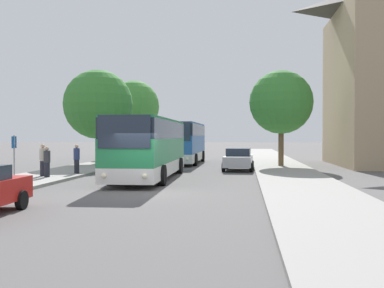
{
  "coord_description": "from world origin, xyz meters",
  "views": [
    {
      "loc": [
        4.3,
        -18.56,
        2.39
      ],
      "look_at": [
        0.47,
        14.24,
        1.79
      ],
      "focal_mm": 42.0,
      "sensor_mm": 36.0,
      "label": 1
    }
  ],
  "objects_px": {
    "pedestrian_waiting_near": "(77,159)",
    "pedestrian_waiting_far": "(43,160)",
    "pedestrian_walking_back": "(47,162)",
    "tree_left_near": "(134,106)",
    "bus_middle": "(185,142)",
    "tree_right_near": "(281,102)",
    "parked_car_right_near": "(238,159)",
    "bus_front": "(150,147)",
    "tree_left_far": "(98,105)",
    "bus_stop_sign": "(14,152)"
  },
  "relations": [
    {
      "from": "pedestrian_waiting_near",
      "to": "pedestrian_waiting_far",
      "type": "bearing_deg",
      "value": 95.57
    },
    {
      "from": "pedestrian_walking_back",
      "to": "tree_left_near",
      "type": "bearing_deg",
      "value": 95.71
    },
    {
      "from": "bus_middle",
      "to": "pedestrian_waiting_far",
      "type": "bearing_deg",
      "value": -112.45
    },
    {
      "from": "pedestrian_waiting_far",
      "to": "tree_right_near",
      "type": "distance_m",
      "value": 17.86
    },
    {
      "from": "tree_left_near",
      "to": "bus_middle",
      "type": "bearing_deg",
      "value": -52.66
    },
    {
      "from": "bus_middle",
      "to": "tree_left_near",
      "type": "distance_m",
      "value": 11.67
    },
    {
      "from": "parked_car_right_near",
      "to": "tree_left_near",
      "type": "xyz_separation_m",
      "value": [
        -11.43,
        16.25,
        4.8
      ]
    },
    {
      "from": "bus_front",
      "to": "tree_left_near",
      "type": "distance_m",
      "value": 23.89
    },
    {
      "from": "pedestrian_waiting_near",
      "to": "tree_left_near",
      "type": "bearing_deg",
      "value": -45.45
    },
    {
      "from": "parked_car_right_near",
      "to": "bus_front",
      "type": "bearing_deg",
      "value": 55.56
    },
    {
      "from": "tree_left_far",
      "to": "bus_middle",
      "type": "bearing_deg",
      "value": 24.71
    },
    {
      "from": "pedestrian_waiting_far",
      "to": "pedestrian_walking_back",
      "type": "relative_size",
      "value": 1.08
    },
    {
      "from": "parked_car_right_near",
      "to": "pedestrian_waiting_far",
      "type": "xyz_separation_m",
      "value": [
        -10.78,
        -7.19,
        0.25
      ]
    },
    {
      "from": "bus_front",
      "to": "pedestrian_walking_back",
      "type": "distance_m",
      "value": 5.63
    },
    {
      "from": "parked_car_right_near",
      "to": "pedestrian_walking_back",
      "type": "height_order",
      "value": "pedestrian_walking_back"
    },
    {
      "from": "bus_front",
      "to": "tree_left_near",
      "type": "xyz_separation_m",
      "value": [
        -6.55,
        22.65,
        3.82
      ]
    },
    {
      "from": "bus_front",
      "to": "tree_left_far",
      "type": "xyz_separation_m",
      "value": [
        -6.56,
        10.78,
        3.17
      ]
    },
    {
      "from": "tree_right_near",
      "to": "tree_left_near",
      "type": "bearing_deg",
      "value": 138.39
    },
    {
      "from": "pedestrian_waiting_far",
      "to": "tree_left_near",
      "type": "relative_size",
      "value": 0.22
    },
    {
      "from": "bus_stop_sign",
      "to": "tree_right_near",
      "type": "height_order",
      "value": "tree_right_near"
    },
    {
      "from": "parked_car_right_near",
      "to": "bus_stop_sign",
      "type": "relative_size",
      "value": 1.92
    },
    {
      "from": "tree_left_near",
      "to": "pedestrian_walking_back",
      "type": "bearing_deg",
      "value": -87.28
    },
    {
      "from": "bus_front",
      "to": "pedestrian_waiting_far",
      "type": "xyz_separation_m",
      "value": [
        -5.91,
        -0.78,
        -0.72
      ]
    },
    {
      "from": "bus_front",
      "to": "tree_left_near",
      "type": "bearing_deg",
      "value": 104.83
    },
    {
      "from": "bus_middle",
      "to": "pedestrian_walking_back",
      "type": "xyz_separation_m",
      "value": [
        -5.57,
        -15.19,
        -0.88
      ]
    },
    {
      "from": "bus_front",
      "to": "tree_left_far",
      "type": "relative_size",
      "value": 1.56
    },
    {
      "from": "bus_front",
      "to": "parked_car_right_near",
      "type": "relative_size",
      "value": 2.72
    },
    {
      "from": "parked_car_right_near",
      "to": "bus_stop_sign",
      "type": "distance_m",
      "value": 14.77
    },
    {
      "from": "tree_right_near",
      "to": "tree_left_far",
      "type": "bearing_deg",
      "value": 175.81
    },
    {
      "from": "bus_front",
      "to": "bus_middle",
      "type": "bearing_deg",
      "value": 88.07
    },
    {
      "from": "pedestrian_waiting_far",
      "to": "bus_middle",
      "type": "bearing_deg",
      "value": -4.23
    },
    {
      "from": "parked_car_right_near",
      "to": "tree_left_far",
      "type": "relative_size",
      "value": 0.57
    },
    {
      "from": "bus_front",
      "to": "tree_left_near",
      "type": "relative_size",
      "value": 1.45
    },
    {
      "from": "bus_front",
      "to": "parked_car_right_near",
      "type": "height_order",
      "value": "bus_front"
    },
    {
      "from": "bus_front",
      "to": "pedestrian_waiting_near",
      "type": "relative_size",
      "value": 6.86
    },
    {
      "from": "bus_front",
      "to": "parked_car_right_near",
      "type": "distance_m",
      "value": 8.11
    },
    {
      "from": "pedestrian_walking_back",
      "to": "bus_front",
      "type": "bearing_deg",
      "value": 16.75
    },
    {
      "from": "pedestrian_waiting_near",
      "to": "pedestrian_walking_back",
      "type": "height_order",
      "value": "pedestrian_waiting_near"
    },
    {
      "from": "bus_stop_sign",
      "to": "tree_left_near",
      "type": "bearing_deg",
      "value": 90.68
    },
    {
      "from": "tree_left_near",
      "to": "bus_stop_sign",
      "type": "bearing_deg",
      "value": -89.32
    },
    {
      "from": "bus_front",
      "to": "pedestrian_waiting_far",
      "type": "relative_size",
      "value": 6.67
    },
    {
      "from": "bus_front",
      "to": "bus_stop_sign",
      "type": "height_order",
      "value": "bus_front"
    },
    {
      "from": "tree_left_near",
      "to": "tree_right_near",
      "type": "relative_size",
      "value": 1.14
    },
    {
      "from": "bus_front",
      "to": "pedestrian_waiting_near",
      "type": "bearing_deg",
      "value": 165.73
    },
    {
      "from": "bus_middle",
      "to": "tree_right_near",
      "type": "height_order",
      "value": "tree_right_near"
    },
    {
      "from": "bus_front",
      "to": "bus_middle",
      "type": "distance_m",
      "value": 13.87
    },
    {
      "from": "pedestrian_waiting_near",
      "to": "bus_stop_sign",
      "type": "bearing_deg",
      "value": 109.54
    },
    {
      "from": "parked_car_right_near",
      "to": "pedestrian_waiting_far",
      "type": "relative_size",
      "value": 2.45
    },
    {
      "from": "pedestrian_waiting_near",
      "to": "tree_right_near",
      "type": "distance_m",
      "value": 15.83
    },
    {
      "from": "parked_car_right_near",
      "to": "pedestrian_walking_back",
      "type": "relative_size",
      "value": 2.64
    }
  ]
}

